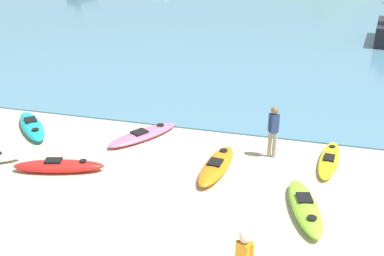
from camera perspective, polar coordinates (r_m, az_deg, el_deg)
bay_water at (r=50.28m, az=12.23°, el=15.61°), size 160.00×70.00×0.06m
kayak_on_sand_0 at (r=13.90m, az=3.14°, el=-4.76°), size 0.98×2.76×0.38m
kayak_on_sand_1 at (r=17.63m, az=-19.67°, el=0.26°), size 2.56×2.65×0.40m
kayak_on_sand_3 at (r=14.41m, az=-16.57°, el=-4.65°), size 2.84×1.32×0.41m
kayak_on_sand_4 at (r=14.94m, az=17.03°, el=-3.87°), size 0.91×2.76×0.30m
kayak_on_sand_5 at (r=16.09m, az=-6.25°, el=-0.83°), size 2.20×2.91×0.31m
kayak_on_sand_6 at (r=12.29m, az=14.14°, el=-9.67°), size 1.33×2.78×0.40m
person_near_waterline at (r=14.57m, az=10.28°, el=-0.08°), size 0.35×0.31×1.75m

